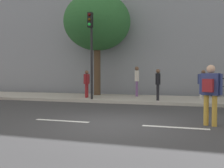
{
  "coord_description": "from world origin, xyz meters",
  "views": [
    {
      "loc": [
        2.12,
        -7.21,
        1.45
      ],
      "look_at": [
        -0.7,
        2.0,
        1.09
      ],
      "focal_mm": 41.6,
      "sensor_mm": 36.0,
      "label": 1
    }
  ],
  "objects_px": {
    "pedestrian_in_light_jacket": "(203,82)",
    "bicycle_leaning": "(224,90)",
    "pedestrian_near_pole": "(210,89)",
    "street_tree": "(97,22)",
    "traffic_light": "(91,42)",
    "pedestrian_in_red_top": "(87,82)",
    "pedestrian_with_backpack": "(158,82)",
    "pedestrian_in_dark_shirt": "(137,79)"
  },
  "relations": [
    {
      "from": "traffic_light",
      "to": "pedestrian_near_pole",
      "type": "height_order",
      "value": "traffic_light"
    },
    {
      "from": "pedestrian_in_red_top",
      "to": "pedestrian_with_backpack",
      "type": "distance_m",
      "value": 4.01
    },
    {
      "from": "pedestrian_in_light_jacket",
      "to": "bicycle_leaning",
      "type": "relative_size",
      "value": 0.88
    },
    {
      "from": "pedestrian_in_red_top",
      "to": "pedestrian_in_light_jacket",
      "type": "height_order",
      "value": "pedestrian_in_light_jacket"
    },
    {
      "from": "traffic_light",
      "to": "pedestrian_in_red_top",
      "type": "xyz_separation_m",
      "value": [
        -0.63,
        0.93,
        -2.1
      ]
    },
    {
      "from": "pedestrian_in_dark_shirt",
      "to": "pedestrian_with_backpack",
      "type": "xyz_separation_m",
      "value": [
        1.48,
        -2.01,
        -0.14
      ]
    },
    {
      "from": "pedestrian_near_pole",
      "to": "street_tree",
      "type": "bearing_deg",
      "value": 129.19
    },
    {
      "from": "street_tree",
      "to": "pedestrian_near_pole",
      "type": "distance_m",
      "value": 10.4
    },
    {
      "from": "bicycle_leaning",
      "to": "traffic_light",
      "type": "bearing_deg",
      "value": -154.25
    },
    {
      "from": "pedestrian_in_dark_shirt",
      "to": "bicycle_leaning",
      "type": "xyz_separation_m",
      "value": [
        4.85,
        0.69,
        -0.65
      ]
    },
    {
      "from": "street_tree",
      "to": "pedestrian_with_backpack",
      "type": "relative_size",
      "value": 4.04
    },
    {
      "from": "street_tree",
      "to": "pedestrian_near_pole",
      "type": "height_order",
      "value": "street_tree"
    },
    {
      "from": "pedestrian_in_light_jacket",
      "to": "bicycle_leaning",
      "type": "xyz_separation_m",
      "value": [
        1.17,
        1.2,
        -0.49
      ]
    },
    {
      "from": "pedestrian_near_pole",
      "to": "pedestrian_in_light_jacket",
      "type": "bearing_deg",
      "value": 89.18
    },
    {
      "from": "pedestrian_in_light_jacket",
      "to": "pedestrian_with_backpack",
      "type": "height_order",
      "value": "pedestrian_with_backpack"
    },
    {
      "from": "pedestrian_with_backpack",
      "to": "bicycle_leaning",
      "type": "distance_m",
      "value": 4.35
    },
    {
      "from": "traffic_light",
      "to": "pedestrian_with_backpack",
      "type": "xyz_separation_m",
      "value": [
        3.36,
        0.55,
        -2.08
      ]
    },
    {
      "from": "pedestrian_with_backpack",
      "to": "bicycle_leaning",
      "type": "xyz_separation_m",
      "value": [
        3.37,
        2.7,
        -0.51
      ]
    },
    {
      "from": "pedestrian_with_backpack",
      "to": "street_tree",
      "type": "bearing_deg",
      "value": 150.8
    },
    {
      "from": "pedestrian_near_pole",
      "to": "pedestrian_with_backpack",
      "type": "xyz_separation_m",
      "value": [
        -2.1,
        5.28,
        0.02
      ]
    },
    {
      "from": "pedestrian_in_light_jacket",
      "to": "pedestrian_with_backpack",
      "type": "relative_size",
      "value": 0.98
    },
    {
      "from": "pedestrian_near_pole",
      "to": "traffic_light",
      "type": "bearing_deg",
      "value": 139.09
    },
    {
      "from": "pedestrian_in_dark_shirt",
      "to": "pedestrian_in_light_jacket",
      "type": "height_order",
      "value": "pedestrian_in_dark_shirt"
    },
    {
      "from": "traffic_light",
      "to": "pedestrian_in_red_top",
      "type": "distance_m",
      "value": 2.38
    },
    {
      "from": "pedestrian_with_backpack",
      "to": "pedestrian_in_dark_shirt",
      "type": "bearing_deg",
      "value": 126.38
    },
    {
      "from": "pedestrian_in_light_jacket",
      "to": "street_tree",
      "type": "bearing_deg",
      "value": 173.01
    },
    {
      "from": "pedestrian_near_pole",
      "to": "pedestrian_in_red_top",
      "type": "distance_m",
      "value": 8.32
    },
    {
      "from": "pedestrian_with_backpack",
      "to": "bicycle_leaning",
      "type": "relative_size",
      "value": 0.9
    },
    {
      "from": "street_tree",
      "to": "bicycle_leaning",
      "type": "distance_m",
      "value": 8.51
    },
    {
      "from": "traffic_light",
      "to": "pedestrian_in_dark_shirt",
      "type": "height_order",
      "value": "traffic_light"
    },
    {
      "from": "bicycle_leaning",
      "to": "pedestrian_in_dark_shirt",
      "type": "bearing_deg",
      "value": -171.94
    },
    {
      "from": "pedestrian_with_backpack",
      "to": "pedestrian_in_red_top",
      "type": "bearing_deg",
      "value": 174.48
    },
    {
      "from": "street_tree",
      "to": "pedestrian_with_backpack",
      "type": "distance_m",
      "value": 5.89
    },
    {
      "from": "pedestrian_near_pole",
      "to": "pedestrian_in_dark_shirt",
      "type": "distance_m",
      "value": 8.13
    },
    {
      "from": "traffic_light",
      "to": "pedestrian_in_light_jacket",
      "type": "bearing_deg",
      "value": 20.23
    },
    {
      "from": "bicycle_leaning",
      "to": "pedestrian_with_backpack",
      "type": "bearing_deg",
      "value": -141.31
    },
    {
      "from": "traffic_light",
      "to": "bicycle_leaning",
      "type": "relative_size",
      "value": 2.57
    },
    {
      "from": "bicycle_leaning",
      "to": "pedestrian_in_light_jacket",
      "type": "bearing_deg",
      "value": -134.41
    },
    {
      "from": "traffic_light",
      "to": "pedestrian_near_pole",
      "type": "bearing_deg",
      "value": -40.91
    },
    {
      "from": "traffic_light",
      "to": "pedestrian_in_red_top",
      "type": "height_order",
      "value": "traffic_light"
    },
    {
      "from": "street_tree",
      "to": "pedestrian_in_dark_shirt",
      "type": "relative_size",
      "value": 3.59
    },
    {
      "from": "pedestrian_in_red_top",
      "to": "street_tree",
      "type": "bearing_deg",
      "value": 92.06
    }
  ]
}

